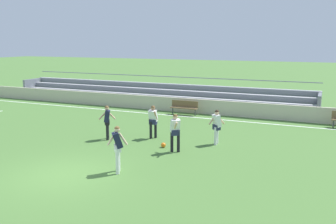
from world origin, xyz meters
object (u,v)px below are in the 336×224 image
(bleacher_stand, at_px, (153,93))
(player_white_wide_left, at_px, (153,119))
(player_white_pressing_high, at_px, (175,129))
(player_dark_overlapping, at_px, (118,145))
(player_white_dropping_back, at_px, (217,124))
(player_dark_challenging, at_px, (107,119))
(soccer_ball, at_px, (163,145))
(bench_far_left, at_px, (184,106))

(bleacher_stand, distance_m, player_white_wide_left, 9.96)
(player_white_pressing_high, relative_size, player_dark_overlapping, 0.97)
(player_dark_overlapping, bearing_deg, player_white_pressing_high, 73.72)
(player_white_dropping_back, height_order, player_dark_overlapping, player_dark_overlapping)
(bleacher_stand, relative_size, player_white_wide_left, 14.42)
(player_white_dropping_back, bearing_deg, player_dark_challenging, -165.96)
(player_dark_challenging, distance_m, soccer_ball, 3.18)
(bleacher_stand, height_order, player_dark_challenging, bleacher_stand)
(player_white_wide_left, distance_m, player_white_dropping_back, 3.14)
(bench_far_left, relative_size, player_dark_overlapping, 1.04)
(player_white_wide_left, xyz_separation_m, player_white_dropping_back, (3.14, 0.20, -0.01))
(player_dark_overlapping, bearing_deg, player_white_dropping_back, 66.43)
(bleacher_stand, bearing_deg, player_white_pressing_high, -59.58)
(player_white_wide_left, distance_m, soccer_ball, 1.89)
(player_white_dropping_back, bearing_deg, bench_far_left, 123.27)
(player_white_pressing_high, bearing_deg, player_dark_overlapping, -106.28)
(bench_far_left, xyz_separation_m, player_dark_challenging, (-1.19, -7.19, 0.44))
(bleacher_stand, xyz_separation_m, player_white_wide_left, (4.38, -8.95, 0.13))
(bleacher_stand, height_order, player_white_pressing_high, bleacher_stand)
(bleacher_stand, bearing_deg, soccer_ball, -61.71)
(bleacher_stand, height_order, bench_far_left, bleacher_stand)
(bench_far_left, bearing_deg, player_white_dropping_back, -56.73)
(player_white_dropping_back, distance_m, soccer_ball, 2.63)
(player_white_dropping_back, bearing_deg, player_dark_overlapping, -113.57)
(player_white_pressing_high, distance_m, player_dark_challenging, 3.85)
(bleacher_stand, distance_m, player_white_dropping_back, 11.53)
(soccer_ball, bearing_deg, player_dark_overlapping, -92.84)
(bench_far_left, height_order, player_white_wide_left, player_white_wide_left)
(player_white_pressing_high, xyz_separation_m, player_dark_overlapping, (-0.92, -3.16, 0.04))
(player_white_pressing_high, relative_size, player_white_wide_left, 1.02)
(bench_far_left, height_order, player_dark_challenging, player_dark_challenging)
(bench_far_left, bearing_deg, bleacher_stand, 142.06)
(player_white_wide_left, xyz_separation_m, player_dark_overlapping, (0.94, -4.83, 0.07))
(player_white_pressing_high, distance_m, player_dark_overlapping, 3.29)
(bleacher_stand, bearing_deg, player_white_dropping_back, -49.35)
(player_white_wide_left, distance_m, player_dark_overlapping, 4.93)
(player_dark_challenging, distance_m, player_dark_overlapping, 4.74)
(player_white_pressing_high, bearing_deg, player_dark_challenging, 170.93)
(bleacher_stand, relative_size, player_white_dropping_back, 14.49)
(bench_far_left, bearing_deg, player_dark_overlapping, -81.23)
(player_white_pressing_high, relative_size, player_white_dropping_back, 1.03)
(player_dark_challenging, xyz_separation_m, player_dark_overlapping, (2.88, -3.76, 0.05))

